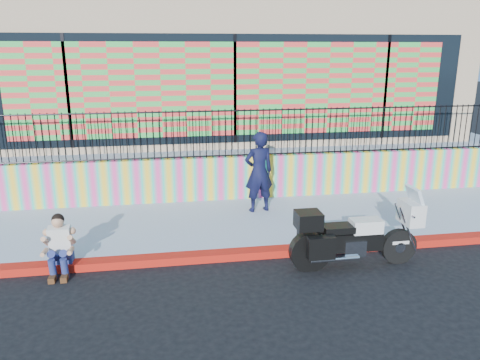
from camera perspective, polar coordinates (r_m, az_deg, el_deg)
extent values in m
plane|color=black|center=(9.22, 3.36, -9.21)|extent=(90.00, 90.00, 0.00)
cube|color=#B4170C|center=(9.19, 3.37, -8.78)|extent=(16.00, 0.30, 0.15)
cube|color=#8F98AB|center=(10.68, 1.44, -5.17)|extent=(16.00, 3.00, 0.15)
cube|color=#F23F91|center=(11.98, 0.04, 0.32)|extent=(16.00, 0.20, 1.10)
cube|color=#8F98AB|center=(16.92, -2.77, 4.60)|extent=(16.00, 10.00, 1.25)
cube|color=tan|center=(16.42, -2.81, 13.50)|extent=(14.00, 8.00, 4.00)
cube|color=black|center=(12.46, -0.62, 10.97)|extent=(12.60, 0.04, 2.80)
cube|color=#F23935|center=(12.43, -0.60, 10.96)|extent=(11.48, 0.02, 2.40)
cylinder|color=black|center=(9.27, 18.75, -7.66)|extent=(0.67, 0.14, 0.67)
cylinder|color=black|center=(8.63, 8.50, -8.74)|extent=(0.67, 0.14, 0.67)
cube|color=black|center=(8.85, 13.89, -7.19)|extent=(0.96, 0.28, 0.34)
cube|color=silver|center=(8.87, 13.54, -7.83)|extent=(0.40, 0.34, 0.30)
cube|color=silver|center=(8.82, 15.10, -5.39)|extent=(0.56, 0.32, 0.24)
cube|color=black|center=(8.62, 11.83, -5.80)|extent=(0.56, 0.34, 0.12)
cube|color=silver|center=(9.13, 20.12, -3.74)|extent=(0.30, 0.53, 0.42)
cube|color=silver|center=(9.05, 20.54, -1.79)|extent=(0.18, 0.46, 0.34)
cube|color=black|center=(8.38, 8.34, -4.86)|extent=(0.44, 0.42, 0.30)
cube|color=black|center=(8.31, 9.86, -8.12)|extent=(0.48, 0.18, 0.40)
cube|color=black|center=(8.84, 8.59, -6.57)|extent=(0.48, 0.18, 0.40)
cube|color=silver|center=(9.23, 18.81, -7.08)|extent=(0.32, 0.16, 0.06)
imported|color=black|center=(10.93, 2.31, 0.99)|extent=(0.76, 0.57, 1.91)
cube|color=navy|center=(9.17, -20.80, -8.76)|extent=(0.36, 0.28, 0.18)
cube|color=silver|center=(9.00, -21.07, -6.83)|extent=(0.38, 0.27, 0.54)
sphere|color=tan|center=(8.84, -21.34, -4.77)|extent=(0.21, 0.21, 0.21)
cube|color=#472814|center=(8.88, -21.86, -11.04)|extent=(0.11, 0.26, 0.10)
cube|color=#472814|center=(8.84, -20.58, -11.04)|extent=(0.11, 0.26, 0.10)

